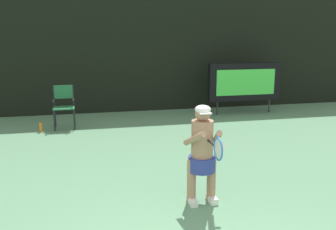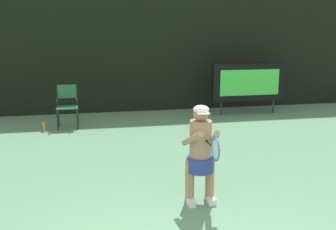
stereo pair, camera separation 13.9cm
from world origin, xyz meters
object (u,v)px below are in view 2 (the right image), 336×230
object	(u,v)px
scoreboard	(248,82)
water_bottle	(44,126)
umpire_chair	(67,104)
tennis_racket	(215,149)
tennis_player	(201,151)

from	to	relation	value
scoreboard	water_bottle	world-z (taller)	scoreboard
scoreboard	umpire_chair	distance (m)	5.19
umpire_chair	water_bottle	world-z (taller)	umpire_chair
scoreboard	tennis_racket	bearing A→B (deg)	-116.46
umpire_chair	tennis_player	world-z (taller)	tennis_player
tennis_racket	water_bottle	bearing A→B (deg)	119.50
tennis_player	tennis_racket	bearing A→B (deg)	-85.59
umpire_chair	water_bottle	xyz separation A→B (m)	(-0.56, -0.29, -0.50)
umpire_chair	water_bottle	size ratio (longest dim) A/B	4.08
tennis_player	tennis_racket	distance (m)	0.55
water_bottle	tennis_racket	distance (m)	5.85
umpire_chair	tennis_player	distance (m)	5.34
umpire_chair	scoreboard	bearing A→B (deg)	6.90
umpire_chair	tennis_racket	size ratio (longest dim) A/B	1.79
scoreboard	water_bottle	distance (m)	5.83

